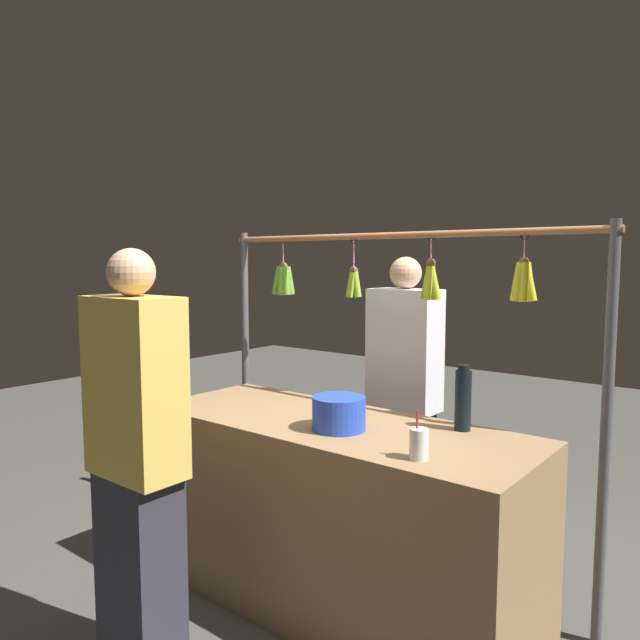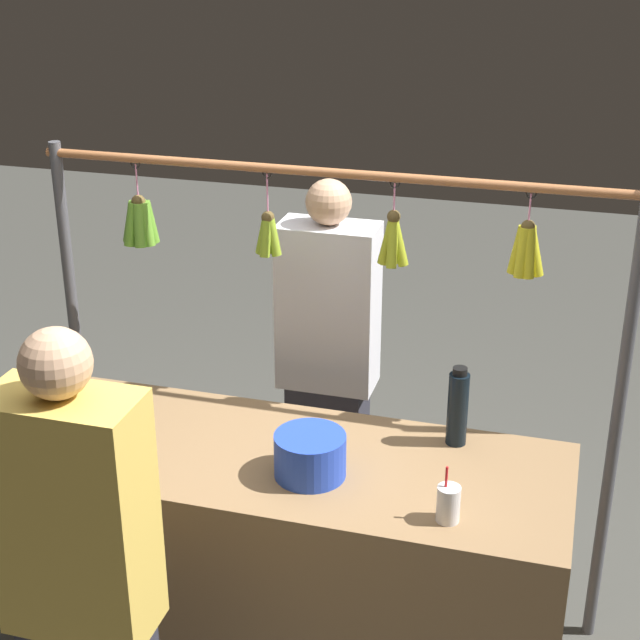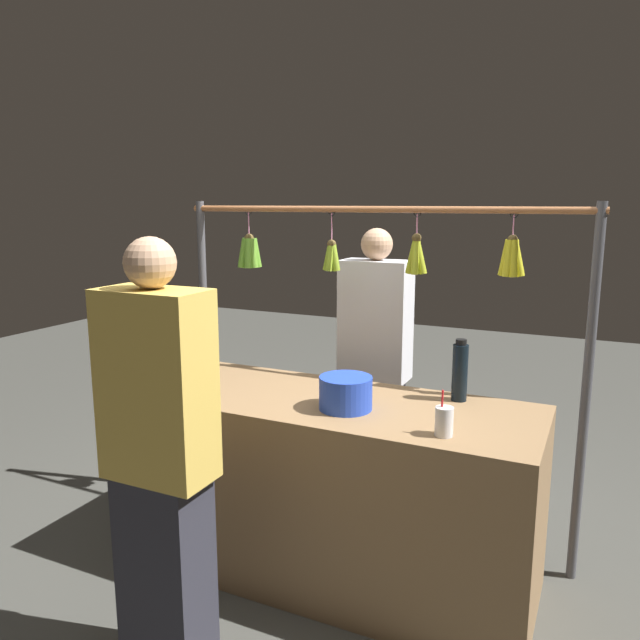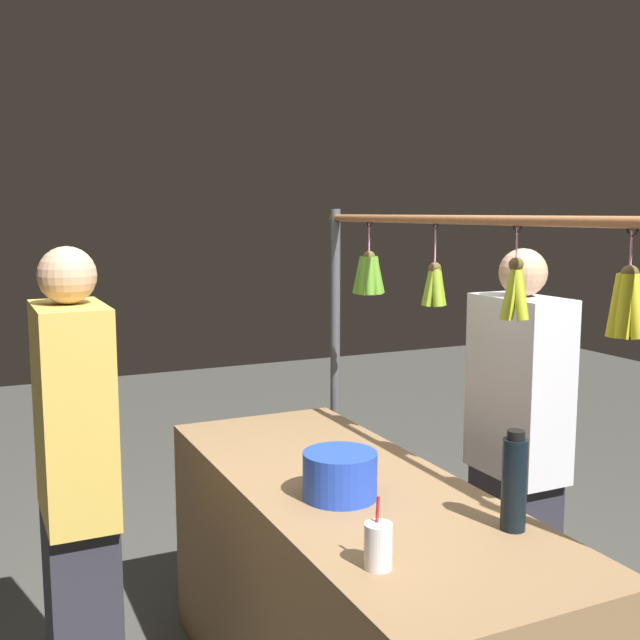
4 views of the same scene
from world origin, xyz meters
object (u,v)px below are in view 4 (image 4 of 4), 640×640
(blue_bucket, at_px, (340,475))
(customer_person, at_px, (78,507))
(vendor_person, at_px, (516,465))
(drink_cup, at_px, (378,546))
(water_bottle, at_px, (514,482))

(blue_bucket, relative_size, customer_person, 0.14)
(blue_bucket, relative_size, vendor_person, 0.14)
(drink_cup, xyz_separation_m, vendor_person, (0.63, -0.94, -0.13))
(drink_cup, bearing_deg, vendor_person, -56.43)
(blue_bucket, relative_size, drink_cup, 1.28)
(water_bottle, relative_size, blue_bucket, 1.23)
(drink_cup, relative_size, vendor_person, 0.11)
(customer_person, bearing_deg, blue_bucket, -119.62)
(water_bottle, xyz_separation_m, blue_bucket, (0.42, 0.32, -0.06))
(vendor_person, height_order, customer_person, customer_person)
(water_bottle, height_order, drink_cup, water_bottle)
(blue_bucket, xyz_separation_m, drink_cup, (-0.46, 0.13, -0.01))
(water_bottle, xyz_separation_m, vendor_person, (0.58, -0.49, -0.20))
(water_bottle, relative_size, customer_person, 0.17)
(water_bottle, distance_m, vendor_person, 0.79)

